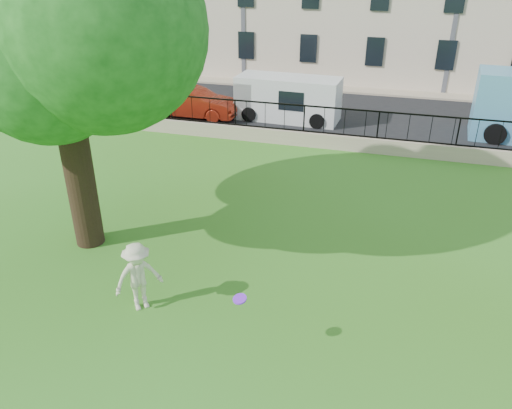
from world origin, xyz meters
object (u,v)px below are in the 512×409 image
(man, at_px, (138,277))
(frisbee, at_px, (240,299))
(red_sedan, at_px, (193,103))
(white_van, at_px, (288,99))

(man, relative_size, frisbee, 6.20)
(red_sedan, height_order, white_van, white_van)
(man, height_order, frisbee, man)
(red_sedan, distance_m, white_van, 4.64)
(man, height_order, red_sedan, man)
(man, distance_m, white_van, 15.07)
(man, relative_size, white_van, 0.34)
(man, bearing_deg, red_sedan, 63.21)
(frisbee, bearing_deg, man, 162.63)
(man, xyz_separation_m, red_sedan, (-4.64, 14.07, -0.10))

